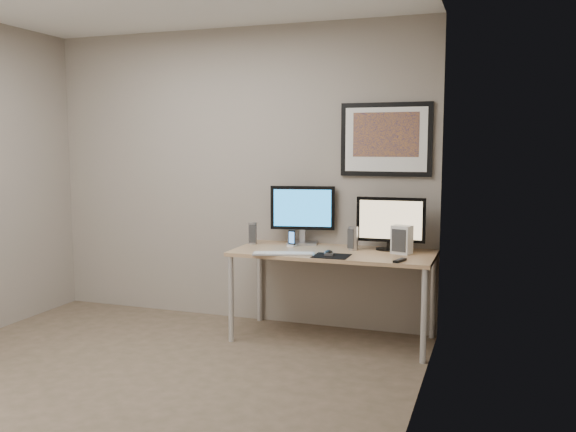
{
  "coord_description": "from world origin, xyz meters",
  "views": [
    {
      "loc": [
        2.23,
        -3.32,
        1.58
      ],
      "look_at": [
        0.7,
        1.1,
        1.03
      ],
      "focal_mm": 38.0,
      "sensor_mm": 36.0,
      "label": 1
    }
  ],
  "objects_px": {
    "fan_unit": "(402,240)",
    "monitor_tv": "(391,222)",
    "desk": "(333,259)",
    "keyboard": "(283,254)",
    "monitor_large": "(302,212)",
    "speaker_right": "(353,238)",
    "framed_art": "(386,139)",
    "speaker_left": "(253,233)",
    "phone_dock": "(292,238)"
  },
  "relations": [
    {
      "from": "fan_unit",
      "to": "monitor_tv",
      "type": "bearing_deg",
      "value": 151.16
    },
    {
      "from": "desk",
      "to": "monitor_tv",
      "type": "relative_size",
      "value": 2.9
    },
    {
      "from": "keyboard",
      "to": "fan_unit",
      "type": "bearing_deg",
      "value": 5.42
    },
    {
      "from": "monitor_large",
      "to": "speaker_right",
      "type": "xyz_separation_m",
      "value": [
        0.48,
        -0.14,
        -0.18
      ]
    },
    {
      "from": "keyboard",
      "to": "fan_unit",
      "type": "height_order",
      "value": "fan_unit"
    },
    {
      "from": "speaker_right",
      "to": "keyboard",
      "type": "height_order",
      "value": "speaker_right"
    },
    {
      "from": "framed_art",
      "to": "speaker_right",
      "type": "xyz_separation_m",
      "value": [
        -0.21,
        -0.22,
        -0.8
      ]
    },
    {
      "from": "monitor_tv",
      "to": "speaker_right",
      "type": "height_order",
      "value": "monitor_tv"
    },
    {
      "from": "monitor_large",
      "to": "speaker_left",
      "type": "height_order",
      "value": "monitor_large"
    },
    {
      "from": "speaker_left",
      "to": "speaker_right",
      "type": "bearing_deg",
      "value": -22.09
    },
    {
      "from": "speaker_right",
      "to": "speaker_left",
      "type": "bearing_deg",
      "value": -159.99
    },
    {
      "from": "speaker_left",
      "to": "monitor_large",
      "type": "bearing_deg",
      "value": -4.23
    },
    {
      "from": "monitor_large",
      "to": "fan_unit",
      "type": "xyz_separation_m",
      "value": [
        0.88,
        -0.19,
        -0.17
      ]
    },
    {
      "from": "framed_art",
      "to": "phone_dock",
      "type": "xyz_separation_m",
      "value": [
        -0.73,
        -0.23,
        -0.82
      ]
    },
    {
      "from": "framed_art",
      "to": "speaker_left",
      "type": "bearing_deg",
      "value": -169.36
    },
    {
      "from": "framed_art",
      "to": "fan_unit",
      "type": "distance_m",
      "value": 0.85
    },
    {
      "from": "monitor_tv",
      "to": "speaker_left",
      "type": "relative_size",
      "value": 2.96
    },
    {
      "from": "desk",
      "to": "monitor_tv",
      "type": "xyz_separation_m",
      "value": [
        0.43,
        0.17,
        0.3
      ]
    },
    {
      "from": "framed_art",
      "to": "desk",
      "type": "bearing_deg",
      "value": -136.54
    },
    {
      "from": "keyboard",
      "to": "phone_dock",
      "type": "bearing_deg",
      "value": 82.87
    },
    {
      "from": "speaker_right",
      "to": "phone_dock",
      "type": "xyz_separation_m",
      "value": [
        -0.52,
        -0.01,
        -0.03
      ]
    },
    {
      "from": "speaker_left",
      "to": "speaker_right",
      "type": "relative_size",
      "value": 0.98
    },
    {
      "from": "framed_art",
      "to": "monitor_large",
      "type": "relative_size",
      "value": 1.38
    },
    {
      "from": "speaker_right",
      "to": "monitor_tv",
      "type": "bearing_deg",
      "value": 32.59
    },
    {
      "from": "monitor_large",
      "to": "speaker_right",
      "type": "height_order",
      "value": "monitor_large"
    },
    {
      "from": "framed_art",
      "to": "monitor_tv",
      "type": "relative_size",
      "value": 1.36
    },
    {
      "from": "speaker_left",
      "to": "keyboard",
      "type": "bearing_deg",
      "value": -64.64
    },
    {
      "from": "monitor_tv",
      "to": "speaker_right",
      "type": "xyz_separation_m",
      "value": [
        -0.29,
        -0.06,
        -0.14
      ]
    },
    {
      "from": "framed_art",
      "to": "monitor_large",
      "type": "distance_m",
      "value": 0.93
    },
    {
      "from": "monitor_tv",
      "to": "keyboard",
      "type": "relative_size",
      "value": 1.15
    },
    {
      "from": "phone_dock",
      "to": "fan_unit",
      "type": "xyz_separation_m",
      "value": [
        0.92,
        -0.04,
        0.04
      ]
    },
    {
      "from": "phone_dock",
      "to": "fan_unit",
      "type": "height_order",
      "value": "fan_unit"
    },
    {
      "from": "monitor_tv",
      "to": "speaker_left",
      "type": "bearing_deg",
      "value": -179.53
    },
    {
      "from": "monitor_tv",
      "to": "keyboard",
      "type": "xyz_separation_m",
      "value": [
        -0.75,
        -0.45,
        -0.22
      ]
    },
    {
      "from": "phone_dock",
      "to": "framed_art",
      "type": "bearing_deg",
      "value": 30.65
    },
    {
      "from": "framed_art",
      "to": "monitor_tv",
      "type": "bearing_deg",
      "value": -63.92
    },
    {
      "from": "framed_art",
      "to": "monitor_tv",
      "type": "xyz_separation_m",
      "value": [
        0.08,
        -0.16,
        -0.66
      ]
    },
    {
      "from": "monitor_large",
      "to": "phone_dock",
      "type": "height_order",
      "value": "monitor_large"
    },
    {
      "from": "framed_art",
      "to": "keyboard",
      "type": "bearing_deg",
      "value": -138.01
    },
    {
      "from": "speaker_left",
      "to": "framed_art",
      "type": "bearing_deg",
      "value": -10.58
    },
    {
      "from": "desk",
      "to": "speaker_right",
      "type": "xyz_separation_m",
      "value": [
        0.14,
        0.11,
        0.16
      ]
    },
    {
      "from": "speaker_right",
      "to": "fan_unit",
      "type": "xyz_separation_m",
      "value": [
        0.4,
        -0.05,
        0.02
      ]
    },
    {
      "from": "monitor_large",
      "to": "speaker_right",
      "type": "distance_m",
      "value": 0.53
    },
    {
      "from": "monitor_tv",
      "to": "fan_unit",
      "type": "bearing_deg",
      "value": -47.5
    },
    {
      "from": "monitor_tv",
      "to": "keyboard",
      "type": "height_order",
      "value": "monitor_tv"
    },
    {
      "from": "keyboard",
      "to": "speaker_left",
      "type": "bearing_deg",
      "value": 120.64
    },
    {
      "from": "speaker_right",
      "to": "fan_unit",
      "type": "bearing_deg",
      "value": 13.62
    },
    {
      "from": "keyboard",
      "to": "fan_unit",
      "type": "xyz_separation_m",
      "value": [
        0.86,
        0.34,
        0.1
      ]
    },
    {
      "from": "monitor_large",
      "to": "fan_unit",
      "type": "bearing_deg",
      "value": -23.5
    },
    {
      "from": "framed_art",
      "to": "fan_unit",
      "type": "bearing_deg",
      "value": -55.46
    }
  ]
}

